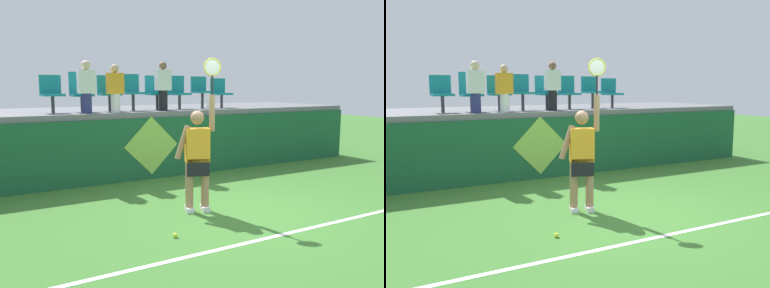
% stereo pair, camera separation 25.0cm
% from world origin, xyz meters
% --- Properties ---
extents(ground_plane, '(40.00, 40.00, 0.00)m').
position_xyz_m(ground_plane, '(0.00, 0.00, 0.00)').
color(ground_plane, '#3D752D').
extents(court_back_wall, '(11.50, 0.20, 1.35)m').
position_xyz_m(court_back_wall, '(0.00, 3.04, 0.67)').
color(court_back_wall, '#195633').
rests_on(court_back_wall, ground_plane).
extents(spectator_platform, '(11.50, 3.03, 0.12)m').
position_xyz_m(spectator_platform, '(0.00, 4.50, 1.41)').
color(spectator_platform, slate).
rests_on(spectator_platform, court_back_wall).
extents(court_baseline_stripe, '(10.35, 0.08, 0.01)m').
position_xyz_m(court_baseline_stripe, '(0.00, -1.12, 0.00)').
color(court_baseline_stripe, white).
rests_on(court_baseline_stripe, ground_plane).
extents(tennis_player, '(0.73, 0.37, 2.46)m').
position_xyz_m(tennis_player, '(-0.55, 0.41, 0.92)').
color(tennis_player, white).
rests_on(tennis_player, ground_plane).
extents(tennis_ball, '(0.07, 0.07, 0.07)m').
position_xyz_m(tennis_ball, '(-1.43, -0.48, 0.03)').
color(tennis_ball, '#D1E533').
rests_on(tennis_ball, ground_plane).
extents(water_bottle, '(0.08, 0.08, 0.24)m').
position_xyz_m(water_bottle, '(1.40, 3.18, 1.59)').
color(water_bottle, white).
rests_on(water_bottle, spectator_platform).
extents(stadium_chair_0, '(0.44, 0.42, 0.79)m').
position_xyz_m(stadium_chair_0, '(-2.10, 3.73, 1.91)').
color(stadium_chair_0, '#38383D').
rests_on(stadium_chair_0, spectator_platform).
extents(stadium_chair_1, '(0.44, 0.42, 0.86)m').
position_xyz_m(stadium_chair_1, '(-1.50, 3.74, 1.93)').
color(stadium_chair_1, '#38383D').
rests_on(stadium_chair_1, spectator_platform).
extents(stadium_chair_2, '(0.44, 0.42, 0.80)m').
position_xyz_m(stadium_chair_2, '(-0.88, 3.73, 1.91)').
color(stadium_chair_2, '#38383D').
rests_on(stadium_chair_2, spectator_platform).
extents(stadium_chair_3, '(0.44, 0.42, 0.83)m').
position_xyz_m(stadium_chair_3, '(-0.33, 3.73, 1.93)').
color(stadium_chair_3, '#38383D').
rests_on(stadium_chair_3, spectator_platform).
extents(stadium_chair_4, '(0.44, 0.42, 0.80)m').
position_xyz_m(stadium_chair_4, '(0.28, 3.73, 1.91)').
color(stadium_chair_4, '#38383D').
rests_on(stadium_chair_4, spectator_platform).
extents(stadium_chair_5, '(0.44, 0.42, 0.81)m').
position_xyz_m(stadium_chair_5, '(0.87, 3.73, 1.91)').
color(stadium_chair_5, '#38383D').
rests_on(stadium_chair_5, spectator_platform).
extents(stadium_chair_6, '(0.44, 0.42, 0.79)m').
position_xyz_m(stadium_chair_6, '(1.52, 3.73, 1.92)').
color(stadium_chair_6, '#38383D').
rests_on(stadium_chair_6, spectator_platform).
extents(stadium_chair_7, '(0.44, 0.42, 0.75)m').
position_xyz_m(stadium_chair_7, '(2.10, 3.73, 1.88)').
color(stadium_chair_7, '#38383D').
rests_on(stadium_chair_7, spectator_platform).
extents(spectator_0, '(0.34, 0.20, 1.01)m').
position_xyz_m(spectator_0, '(-0.88, 3.29, 1.98)').
color(spectator_0, white).
rests_on(spectator_0, spectator_platform).
extents(spectator_1, '(0.34, 0.20, 1.10)m').
position_xyz_m(spectator_1, '(0.28, 3.34, 2.03)').
color(spectator_1, black).
rests_on(spectator_1, spectator_platform).
extents(spectator_2, '(0.34, 0.20, 1.08)m').
position_xyz_m(spectator_2, '(-1.50, 3.30, 2.03)').
color(spectator_2, navy).
rests_on(spectator_2, spectator_platform).
extents(wall_signage_mount, '(1.27, 0.01, 1.38)m').
position_xyz_m(wall_signage_mount, '(-0.21, 2.93, 0.00)').
color(wall_signage_mount, '#195633').
rests_on(wall_signage_mount, ground_plane).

